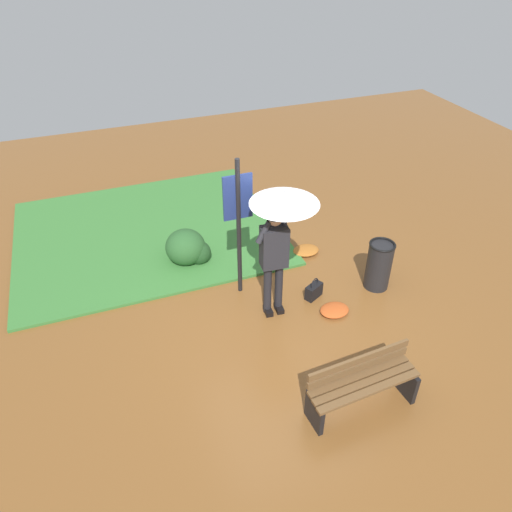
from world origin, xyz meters
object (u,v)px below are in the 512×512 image
at_px(person_with_umbrella, 280,223).
at_px(info_sign_post, 238,213).
at_px(handbag, 314,291).
at_px(park_bench, 362,384).
at_px(trash_bin, 379,265).

xyz_separation_m(person_with_umbrella, info_sign_post, (-0.39, 0.63, -0.11)).
height_order(handbag, park_bench, park_bench).
xyz_separation_m(handbag, park_bench, (-0.39, -2.08, 0.28)).
xyz_separation_m(info_sign_post, trash_bin, (2.12, -0.68, -1.03)).
bearing_deg(park_bench, info_sign_post, 103.63).
relative_size(person_with_umbrella, info_sign_post, 0.89).
bearing_deg(handbag, park_bench, -100.63).
xyz_separation_m(person_with_umbrella, trash_bin, (1.73, -0.05, -1.13)).
bearing_deg(trash_bin, person_with_umbrella, 178.35).
height_order(park_bench, trash_bin, trash_bin).
height_order(person_with_umbrella, park_bench, person_with_umbrella).
height_order(info_sign_post, trash_bin, info_sign_post).
distance_m(person_with_umbrella, park_bench, 2.36).
distance_m(handbag, trash_bin, 1.13).
distance_m(info_sign_post, trash_bin, 2.45).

